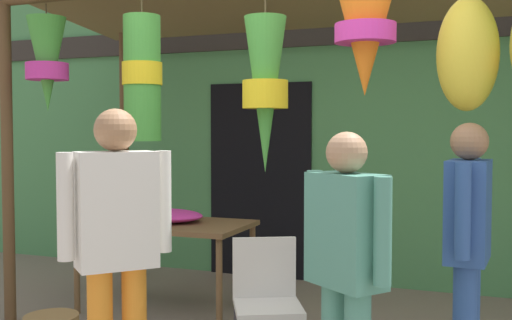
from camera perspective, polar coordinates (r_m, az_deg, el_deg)
shop_facade at (r=6.22m, az=9.37°, el=7.08°), size 10.90×0.29×3.98m
market_stall_canopy at (r=4.69m, az=3.53°, el=13.42°), size 4.63×2.14×2.81m
display_table at (r=5.25m, az=-8.32°, el=-6.46°), size 1.39×0.79×0.75m
flower_heap_on_table at (r=5.24m, az=-8.42°, el=-5.09°), size 0.69×0.48×0.10m
folding_chair at (r=3.90m, az=0.93°, el=-12.31°), size 0.54×0.54×0.84m
vendor_in_orange at (r=3.30m, az=-12.75°, el=-7.01°), size 0.43×0.46×1.63m
customer_foreground at (r=3.12m, az=8.30°, el=-9.00°), size 0.49×0.42×1.51m
shopper_by_bananas at (r=3.74m, az=18.97°, el=-6.65°), size 0.25×0.59×1.56m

